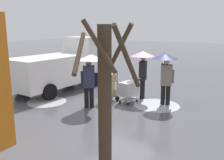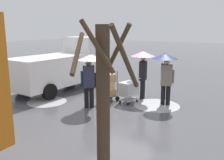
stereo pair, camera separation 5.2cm
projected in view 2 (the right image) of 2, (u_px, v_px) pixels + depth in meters
name	position (u px, v px, depth m)	size (l,w,h in m)	color
ground_plane	(124.00, 101.00, 10.62)	(90.00, 90.00, 0.00)	#4C4C51
slush_patch_near_cluster	(47.00, 102.00, 10.47)	(1.65, 1.65, 0.01)	#999BA0
slush_patch_far_side	(157.00, 105.00, 9.99)	(1.86, 1.86, 0.01)	#999BA0
cargo_van_parked_right	(64.00, 66.00, 12.58)	(2.41, 5.44, 2.60)	white
shopping_cart_vendor	(129.00, 89.00, 10.27)	(0.69, 0.91, 1.02)	#B2B2B7
hand_dolly_boxes	(109.00, 86.00, 10.48)	(0.74, 0.84, 1.32)	#515156
pedestrian_pink_side	(143.00, 63.00, 10.69)	(1.04, 1.04, 2.15)	black
pedestrian_black_side	(90.00, 68.00, 9.41)	(1.04, 1.04, 2.15)	black
pedestrian_white_side	(165.00, 67.00, 9.75)	(1.04, 1.04, 2.15)	black
bare_tree_near	(104.00, 108.00, 4.28)	(1.09, 1.07, 3.24)	#423323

